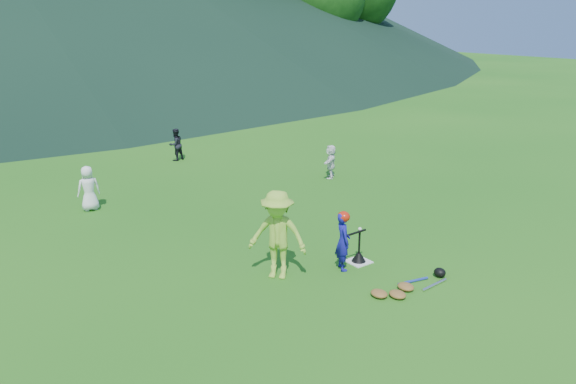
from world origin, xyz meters
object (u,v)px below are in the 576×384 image
object	(u,v)px
batter_child	(343,241)
fielder_a	(89,188)
home_plate	(359,261)
adult_coach	(277,235)
fielder_b	(176,145)
equipment_pile	(406,287)
batting_tee	(359,256)
fielder_d	(331,162)

from	to	relation	value
batter_child	fielder_a	distance (m)	7.30
home_plate	fielder_a	bearing A→B (deg)	117.60
home_plate	fielder_a	world-z (taller)	fielder_a
home_plate	batter_child	size ratio (longest dim) A/B	0.37
batter_child	adult_coach	distance (m)	1.39
adult_coach	fielder_b	world-z (taller)	adult_coach
adult_coach	fielder_a	xyz separation A→B (m)	(-1.70, 6.20, -0.29)
adult_coach	equipment_pile	world-z (taller)	adult_coach
adult_coach	fielder_b	xyz separation A→B (m)	(2.48, 9.76, -0.32)
equipment_pile	batting_tee	bearing A→B (deg)	84.40
home_plate	batting_tee	size ratio (longest dim) A/B	0.66
adult_coach	batting_tee	world-z (taller)	adult_coach
fielder_b	batting_tee	size ratio (longest dim) A/B	1.68
fielder_b	home_plate	bearing A→B (deg)	72.28
fielder_a	fielder_d	xyz separation A→B (m)	(7.13, -1.41, -0.07)
batting_tee	adult_coach	bearing A→B (deg)	166.31
fielder_d	batting_tee	bearing A→B (deg)	12.89
fielder_a	equipment_pile	distance (m)	8.75
fielder_d	equipment_pile	world-z (taller)	fielder_d
fielder_a	equipment_pile	xyz separation A→B (m)	(3.32, -8.08, -0.53)
batting_tee	fielder_b	bearing A→B (deg)	85.99
home_plate	batter_child	bearing A→B (deg)	-175.08
fielder_d	equipment_pile	size ratio (longest dim) A/B	0.59
fielder_b	equipment_pile	world-z (taller)	fielder_b
fielder_b	batting_tee	bearing A→B (deg)	72.28
fielder_d	fielder_b	bearing A→B (deg)	-101.35
fielder_a	fielder_b	size ratio (longest dim) A/B	1.05
fielder_b	batting_tee	world-z (taller)	fielder_b
equipment_pile	fielder_b	bearing A→B (deg)	85.79
adult_coach	fielder_a	bearing A→B (deg)	155.93
adult_coach	fielder_d	xyz separation A→B (m)	(5.43, 4.79, -0.36)
adult_coach	equipment_pile	xyz separation A→B (m)	(1.63, -1.88, -0.82)
batting_tee	batter_child	bearing A→B (deg)	-175.08
batter_child	fielder_b	distance (m)	10.30
batting_tee	fielder_d	bearing A→B (deg)	54.93
batter_child	fielder_d	size ratio (longest dim) A/B	1.14
batter_child	fielder_b	xyz separation A→B (m)	(1.21, 10.23, -0.03)
fielder_a	batting_tee	size ratio (longest dim) A/B	1.76
home_plate	adult_coach	distance (m)	2.02
home_plate	fielder_b	xyz separation A→B (m)	(0.71, 10.19, 0.56)
batter_child	batting_tee	distance (m)	0.69
home_plate	adult_coach	bearing A→B (deg)	166.31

